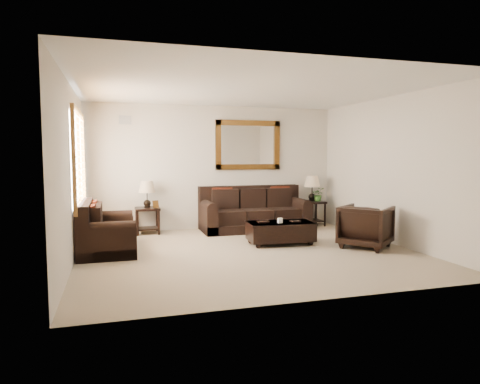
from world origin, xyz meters
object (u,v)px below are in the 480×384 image
object	(u,v)px
end_table_left	(147,199)
end_table_right	(312,193)
armchair	(366,224)
loveseat	(104,233)
coffee_table	(280,230)
sofa	(254,214)

from	to	relation	value
end_table_left	end_table_right	distance (m)	3.73
end_table_right	armchair	distance (m)	2.45
loveseat	end_table_left	size ratio (longest dim) A/B	1.39
end_table_left	coffee_table	xyz separation A→B (m)	(2.25, -1.76, -0.46)
loveseat	coffee_table	world-z (taller)	loveseat
sofa	armchair	distance (m)	2.63
coffee_table	end_table_right	bearing A→B (deg)	53.96
loveseat	coffee_table	bearing A→B (deg)	-94.80
coffee_table	armchair	xyz separation A→B (m)	(1.35, -0.67, 0.16)
loveseat	armchair	xyz separation A→B (m)	(4.43, -0.93, 0.10)
end_table_left	end_table_right	xyz separation A→B (m)	(3.73, -0.01, 0.04)
end_table_left	coffee_table	size ratio (longest dim) A/B	0.88
end_table_right	coffee_table	distance (m)	2.34
end_table_left	end_table_right	size ratio (longest dim) A/B	0.95
loveseat	coffee_table	size ratio (longest dim) A/B	1.23
sofa	end_table_left	distance (m)	2.30
end_table_right	sofa	bearing A→B (deg)	-174.03
sofa	end_table_left	xyz separation A→B (m)	(-2.26, 0.16, 0.37)
end_table_right	coffee_table	size ratio (longest dim) A/B	0.93
coffee_table	end_table_left	bearing A→B (deg)	146.11
sofa	end_table_right	distance (m)	1.53
loveseat	coffee_table	distance (m)	3.10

